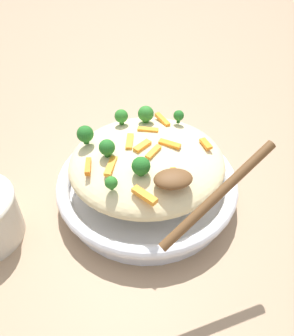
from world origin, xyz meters
The scene contains 22 objects.
ground_plane centered at (0.00, 0.00, 0.00)m, with size 2.40×2.40×0.00m, color #9E7F60.
serving_bowl centered at (0.00, 0.00, 0.03)m, with size 0.31×0.31×0.05m.
pasta_mound centered at (0.00, 0.00, 0.08)m, with size 0.26×0.24×0.07m, color beige.
carrot_piece_0 centered at (-0.10, 0.00, 0.11)m, with size 0.03×0.01×0.01m, color orange.
carrot_piece_1 centered at (-0.04, 0.00, 0.12)m, with size 0.04×0.01×0.01m, color orange.
carrot_piece_2 centered at (-0.01, -0.04, 0.11)m, with size 0.03×0.01×0.01m, color orange.
carrot_piece_3 centered at (0.06, 0.03, 0.11)m, with size 0.04×0.01×0.01m, color orange.
carrot_piece_4 centered at (0.01, 0.00, 0.12)m, with size 0.03×0.01×0.01m, color orange.
carrot_piece_5 centered at (-0.04, -0.08, 0.11)m, with size 0.04×0.01×0.01m, color orange.
carrot_piece_6 centered at (0.02, 0.10, 0.11)m, with size 0.04×0.01×0.01m, color orange.
carrot_piece_7 centered at (0.09, 0.03, 0.11)m, with size 0.03×0.01×0.01m, color orange.
carrot_piece_8 centered at (-0.01, 0.02, 0.12)m, with size 0.03×0.01×0.01m, color orange.
carrot_piece_9 centered at (0.03, -0.02, 0.12)m, with size 0.04×0.01×0.01m, color orange.
carrot_piece_10 centered at (-0.03, 0.07, 0.11)m, with size 0.03×0.01×0.01m, color orange.
broccoli_floret_0 centered at (0.03, -0.08, 0.12)m, with size 0.02×0.02×0.03m.
broccoli_floret_1 centered at (-0.07, -0.07, 0.12)m, with size 0.02×0.02×0.02m.
broccoli_floret_2 centered at (0.06, 0.07, 0.12)m, with size 0.02×0.02×0.02m.
broccoli_floret_3 centered at (-0.01, -0.08, 0.12)m, with size 0.03×0.03×0.03m.
broccoli_floret_4 centered at (0.09, -0.03, 0.12)m, with size 0.03×0.03×0.03m.
broccoli_floret_5 centered at (0.02, 0.06, 0.13)m, with size 0.03×0.03×0.03m.
broccoli_floret_6 centered at (0.06, 0.01, 0.13)m, with size 0.03×0.03×0.03m.
serving_spoon centered at (-0.04, 0.11, 0.13)m, with size 0.16×0.14×0.09m.
Camera 1 is at (0.06, 0.42, 0.46)m, focal length 37.10 mm.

